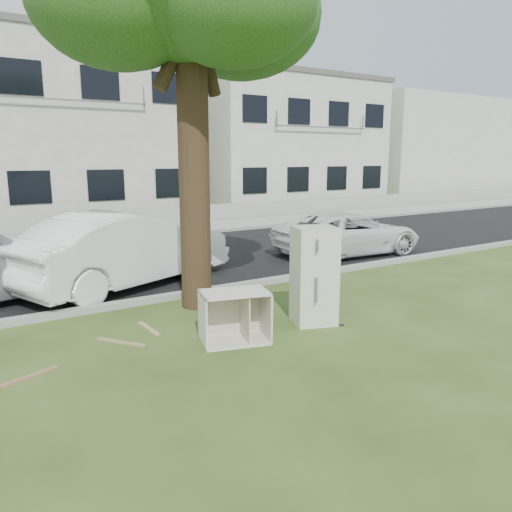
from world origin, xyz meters
TOP-DOWN VIEW (x-y plane):
  - ground at (0.00, 0.00)m, footprint 120.00×120.00m
  - road at (0.00, 6.00)m, footprint 120.00×7.00m
  - kerb_near at (0.00, 2.45)m, footprint 120.00×0.18m
  - kerb_far at (0.00, 9.55)m, footprint 120.00×0.18m
  - sidewalk at (0.00, 11.00)m, footprint 120.00×2.80m
  - low_wall at (0.00, 12.60)m, footprint 120.00×0.15m
  - townhouse_center at (0.00, 17.50)m, footprint 11.22×8.16m
  - townhouse_right at (12.00, 17.50)m, footprint 10.20×8.16m
  - filler_right at (26.00, 18.00)m, footprint 16.00×9.00m
  - fridge at (0.82, -0.06)m, footprint 0.82×0.79m
  - cabinet at (-0.71, -0.12)m, footprint 1.11×0.85m
  - plank_a at (-3.63, 0.14)m, footprint 1.03×0.43m
  - plank_b at (-2.16, 0.73)m, footprint 0.56×0.72m
  - plank_c at (-1.60, 1.08)m, footprint 0.12×0.73m
  - car_center at (-1.02, 3.91)m, footprint 5.11×3.36m
  - car_right at (5.31, 3.99)m, footprint 4.39×2.24m

SIDE VIEW (x-z plane):
  - ground at x=0.00m, z-range 0.00..0.00m
  - kerb_near at x=0.00m, z-range -0.06..0.06m
  - kerb_far at x=0.00m, z-range -0.06..0.06m
  - road at x=0.00m, z-range 0.00..0.01m
  - sidewalk at x=0.00m, z-range 0.00..0.01m
  - plank_c at x=-1.60m, z-range 0.00..0.02m
  - plank_b at x=-2.16m, z-range 0.00..0.02m
  - plank_a at x=-3.63m, z-range 0.00..0.02m
  - low_wall at x=0.00m, z-range 0.00..0.70m
  - cabinet at x=-0.71m, z-range 0.00..0.77m
  - car_right at x=5.31m, z-range 0.00..1.19m
  - car_center at x=-1.02m, z-range 0.00..1.59m
  - fridge at x=0.82m, z-range 0.00..1.59m
  - filler_right at x=26.00m, z-range 0.00..6.40m
  - townhouse_right at x=12.00m, z-range 0.00..6.84m
  - townhouse_center at x=0.00m, z-range 0.00..7.44m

